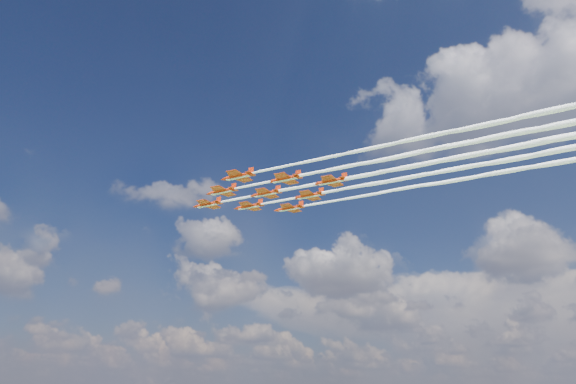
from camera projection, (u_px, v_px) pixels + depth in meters
The scene contains 9 objects.
jet_lead at pixel (379, 172), 151.94m from camera, with size 119.19×21.54×2.68m.
jet_row2_port at pixel (409, 154), 140.97m from camera, with size 119.19×21.54×2.68m.
jet_row2_starb at pixel (425, 175), 153.69m from camera, with size 119.19×21.54×2.68m.
jet_row3_port at pixel (444, 133), 130.00m from camera, with size 119.19×21.54×2.68m.
jet_row3_centre at pixel (458, 157), 142.72m from camera, with size 119.19×21.54×2.68m.
jet_row3_starb at pixel (470, 177), 155.44m from camera, with size 119.19×21.54×2.68m.
jet_row4_port at pixel (497, 137), 131.75m from camera, with size 119.19×21.54×2.68m.
jet_row4_starb at pixel (506, 160), 144.47m from camera, with size 119.19×21.54×2.68m.
jet_tail at pixel (549, 140), 133.50m from camera, with size 119.19×21.54×2.68m.
Camera 1 is at (93.83, -128.59, 16.39)m, focal length 35.00 mm.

